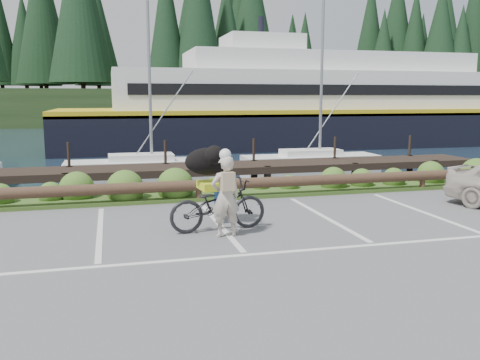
# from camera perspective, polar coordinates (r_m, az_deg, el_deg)

# --- Properties ---
(ground) EXTENTS (72.00, 72.00, 0.00)m
(ground) POSITION_cam_1_polar(r_m,az_deg,el_deg) (9.69, 0.05, -7.75)
(ground) COLOR #555558
(harbor_backdrop) EXTENTS (170.00, 160.00, 30.00)m
(harbor_backdrop) POSITION_cam_1_polar(r_m,az_deg,el_deg) (87.53, -12.73, 7.19)
(harbor_backdrop) COLOR #162737
(harbor_backdrop) RESTS_ON ground
(vegetation_strip) EXTENTS (34.00, 1.60, 0.10)m
(vegetation_strip) POSITION_cam_1_polar(r_m,az_deg,el_deg) (14.73, -5.10, -1.68)
(vegetation_strip) COLOR #3D5B21
(vegetation_strip) RESTS_ON ground
(log_rail) EXTENTS (32.00, 0.30, 0.60)m
(log_rail) POSITION_cam_1_polar(r_m,az_deg,el_deg) (14.06, -4.64, -2.40)
(log_rail) COLOR #443021
(log_rail) RESTS_ON ground
(bicycle) EXTENTS (2.19, 0.96, 1.12)m
(bicycle) POSITION_cam_1_polar(r_m,az_deg,el_deg) (10.88, -2.48, -2.83)
(bicycle) COLOR black
(bicycle) RESTS_ON ground
(cyclist) EXTENTS (0.65, 0.46, 1.68)m
(cyclist) POSITION_cam_1_polar(r_m,az_deg,el_deg) (10.36, -1.64, -1.85)
(cyclist) COLOR #BFB4A2
(cyclist) RESTS_ON ground
(dog) EXTENTS (0.63, 1.11, 0.61)m
(dog) POSITION_cam_1_polar(r_m,az_deg,el_deg) (11.38, -3.56, 2.11)
(dog) COLOR black
(dog) RESTS_ON bicycle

